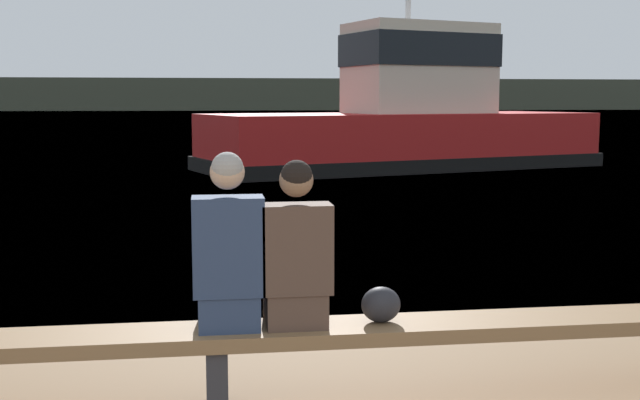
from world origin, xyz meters
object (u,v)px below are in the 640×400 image
Objects in this scene: bench_main at (216,342)px; tugboat_red at (406,123)px; person_left at (228,255)px; person_right at (296,257)px; shopping_bag at (381,305)px.

bench_main is 16.66m from tugboat_red.
person_left is 0.39m from person_right.
person_right is 16.50m from tugboat_red.
bench_main is 0.98m from shopping_bag.
person_left is 0.94m from shopping_bag.
person_right is 0.09× the size of tugboat_red.
bench_main is at bearing -178.76° from person_right.
person_left reaches higher than person_right.
shopping_bag is (0.89, 0.01, -0.32)m from person_left.
person_left is (0.08, 0.01, 0.51)m from bench_main.
shopping_bag is at bearing 0.48° from person_left.
shopping_bag is 0.02× the size of tugboat_red.
person_right reaches higher than shopping_bag.
tugboat_red is at bearing 73.68° from person_right.
person_right is 0.58m from shopping_bag.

